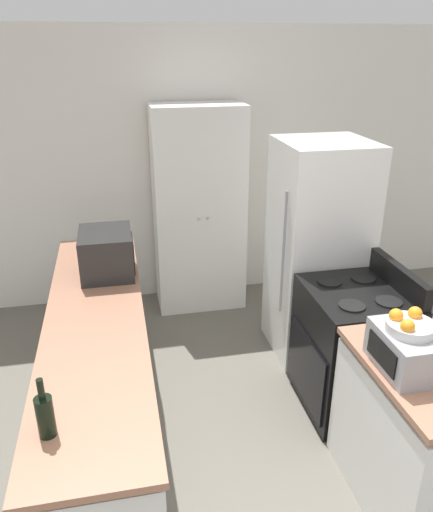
% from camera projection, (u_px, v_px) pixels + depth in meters
% --- Properties ---
extents(wall_back, '(7.00, 0.06, 2.60)m').
position_uv_depth(wall_back, '(184.00, 170.00, 4.84)').
color(wall_back, silver).
rests_on(wall_back, ground_plane).
extents(counter_left, '(0.60, 2.67, 0.91)m').
position_uv_depth(counter_left, '(101.00, 380.00, 3.23)').
color(counter_left, silver).
rests_on(counter_left, ground_plane).
extents(counter_right, '(0.60, 0.92, 0.91)m').
position_uv_depth(counter_right, '(415.00, 437.00, 2.76)').
color(counter_right, silver).
rests_on(counter_right, ground_plane).
extents(pantry_cabinet, '(0.84, 0.49, 1.95)m').
position_uv_depth(pantry_cabinet, '(199.00, 210.00, 4.74)').
color(pantry_cabinet, white).
rests_on(pantry_cabinet, ground_plane).
extents(stove, '(0.66, 0.73, 1.07)m').
position_uv_depth(stove, '(351.00, 348.00, 3.52)').
color(stove, black).
rests_on(stove, ground_plane).
extents(refrigerator, '(0.71, 0.69, 1.78)m').
position_uv_depth(refrigerator, '(317.00, 252.00, 4.02)').
color(refrigerator, white).
rests_on(refrigerator, ground_plane).
extents(microwave, '(0.37, 0.44, 0.32)m').
position_uv_depth(microwave, '(107.00, 253.00, 3.55)').
color(microwave, black).
rests_on(microwave, counter_left).
extents(wine_bottle, '(0.08, 0.08, 0.29)m').
position_uv_depth(wine_bottle, '(45.00, 415.00, 2.09)').
color(wine_bottle, black).
rests_on(wine_bottle, counter_left).
extents(toaster_oven, '(0.29, 0.38, 0.21)m').
position_uv_depth(toaster_oven, '(408.00, 350.00, 2.52)').
color(toaster_oven, '#939399').
rests_on(toaster_oven, counter_right).
extents(fruit_bowl, '(0.24, 0.24, 0.10)m').
position_uv_depth(fruit_bowl, '(409.00, 324.00, 2.48)').
color(fruit_bowl, silver).
rests_on(fruit_bowl, toaster_oven).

